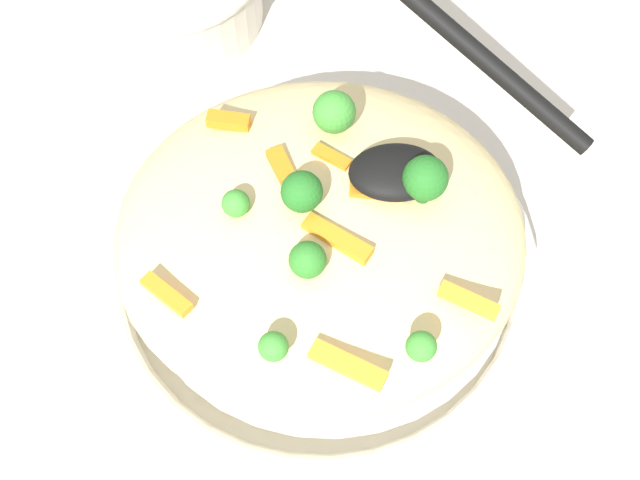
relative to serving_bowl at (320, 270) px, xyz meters
The scene contains 19 objects.
ground_plane 0.02m from the serving_bowl, ahead, with size 2.40×2.40×0.00m, color beige.
serving_bowl is the anchor object (origin of this frame).
pasta_mound 0.05m from the serving_bowl, ahead, with size 0.26×0.24×0.07m, color #DBC689.
carrot_piece_0 0.09m from the serving_bowl, 69.54° to the right, with size 0.04×0.01×0.01m, color orange.
carrot_piece_1 0.09m from the serving_bowl, 75.61° to the left, with size 0.02×0.01×0.01m, color orange.
carrot_piece_2 0.09m from the serving_bowl, 127.68° to the left, with size 0.02×0.01×0.01m, color orange.
carrot_piece_3 0.13m from the serving_bowl, 150.09° to the right, with size 0.03×0.01×0.01m, color orange.
carrot_piece_4 0.12m from the serving_bowl, 129.09° to the left, with size 0.03×0.01×0.01m, color orange.
carrot_piece_5 0.13m from the serving_bowl, 83.97° to the right, with size 0.04×0.01×0.01m, color orange.
carrot_piece_6 0.13m from the serving_bowl, 38.51° to the right, with size 0.04×0.01×0.01m, color orange.
carrot_piece_7 0.09m from the serving_bowl, 13.08° to the left, with size 0.03×0.01×0.01m, color orange.
broccoli_floret_0 0.10m from the serving_bowl, 102.39° to the right, with size 0.02×0.02×0.02m.
broccoli_floret_1 0.12m from the serving_bowl, ahead, with size 0.03×0.03×0.03m.
broccoli_floret_2 0.11m from the serving_bowl, 78.91° to the left, with size 0.03×0.03×0.03m.
broccoli_floret_3 0.10m from the serving_bowl, behind, with size 0.02×0.02×0.02m.
broccoli_floret_4 0.10m from the serving_bowl, 158.80° to the right, with size 0.02×0.02×0.03m.
broccoli_floret_5 0.14m from the serving_bowl, 62.09° to the right, with size 0.02×0.02×0.02m.
broccoli_floret_6 0.13m from the serving_bowl, 108.14° to the right, with size 0.02×0.02×0.02m.
serving_spoon 0.13m from the serving_bowl, 31.43° to the left, with size 0.15×0.14×0.07m.
Camera 1 is at (-0.01, -0.26, 0.55)m, focal length 48.99 mm.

